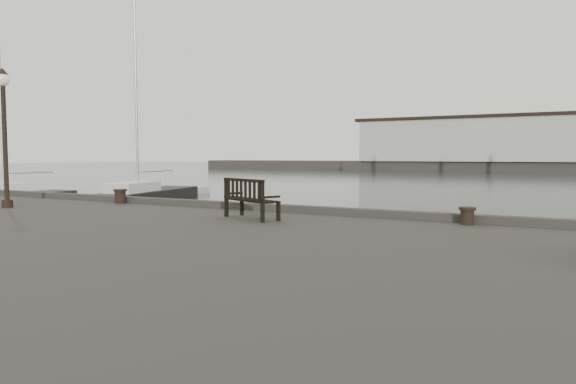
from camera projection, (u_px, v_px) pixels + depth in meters
The scene contains 9 objects.
ground at pixel (277, 269), 13.62m from camera, with size 400.00×400.00×0.00m, color black.
pontoon at pixel (79, 200), 31.94m from camera, with size 2.00×24.00×0.50m, color beige.
breakwater at pixel (501, 149), 95.98m from camera, with size 140.00×9.50×12.20m.
bench at pixel (251, 206), 11.71m from camera, with size 1.64×1.07×0.89m.
bollard_left at pixel (120, 196), 15.55m from camera, with size 0.41×0.41×0.43m, color black.
bollard_right at pixel (467, 216), 10.71m from camera, with size 0.35×0.35×0.37m, color black.
lamp_post at pixel (4, 118), 14.11m from camera, with size 0.39×0.39×3.85m.
yacht_a at pixel (11, 203), 30.13m from camera, with size 2.18×7.76×10.84m.
yacht_c at pixel (143, 199), 32.59m from camera, with size 5.33×11.31×14.60m.
Camera 1 is at (6.73, -11.65, 2.99)m, focal length 32.00 mm.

